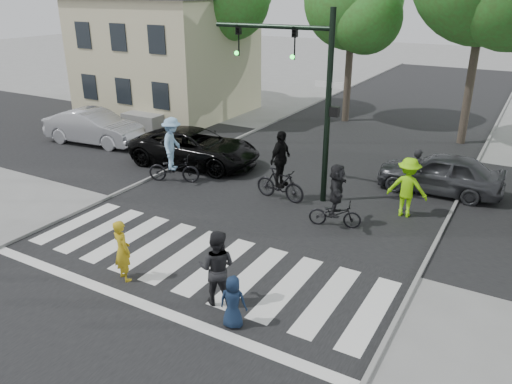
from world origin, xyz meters
TOP-DOWN VIEW (x-y plane):
  - ground at (0.00, 0.00)m, footprint 120.00×120.00m
  - road_stem at (0.00, 5.00)m, footprint 10.00×70.00m
  - road_cross at (0.00, 8.00)m, footprint 70.00×10.00m
  - curb_left at (-5.05, 5.00)m, footprint 0.10×70.00m
  - curb_right at (5.05, 5.00)m, footprint 0.10×70.00m
  - crosswalk at (0.00, 0.66)m, footprint 10.00×3.85m
  - traffic_signal at (0.35, 6.20)m, footprint 4.45×0.29m
  - bg_tree_2 at (-1.76, 16.62)m, footprint 5.04×4.80m
  - house at (-11.49, 13.98)m, footprint 8.40×8.10m
  - pedestrian_woman at (-1.05, -0.60)m, footprint 0.65×0.53m
  - pedestrian_child at (2.17, -0.83)m, footprint 0.64×0.50m
  - pedestrian_adult at (1.41, -0.28)m, footprint 1.02×0.90m
  - cyclist_left at (-4.15, 5.17)m, footprint 1.97×1.38m
  - cyclist_mid at (-0.09, 5.59)m, footprint 1.81×1.11m
  - cyclist_right at (2.23, 4.61)m, footprint 1.60×1.48m
  - car_suv at (-4.59, 7.08)m, footprint 5.34×2.91m
  - car_silver at (-10.28, 7.23)m, footprint 4.74×2.12m
  - car_grey at (4.30, 8.88)m, footprint 4.13×1.75m
  - bystander_hivis at (3.82, 6.38)m, footprint 1.24×0.76m
  - bystander_dark at (3.61, 8.44)m, footprint 0.68×0.62m

SIDE VIEW (x-z plane):
  - ground at x=0.00m, z-range 0.00..0.00m
  - road_stem at x=0.00m, z-range 0.00..0.01m
  - road_cross at x=0.00m, z-range 0.00..0.01m
  - crosswalk at x=0.00m, z-range 0.00..0.01m
  - curb_left at x=-5.05m, z-range 0.00..0.10m
  - curb_right at x=5.05m, z-range 0.00..0.10m
  - pedestrian_child at x=2.17m, z-range 0.00..1.16m
  - car_grey at x=4.30m, z-range 0.00..1.39m
  - car_suv at x=-4.59m, z-range 0.00..1.42m
  - car_silver at x=-10.28m, z-range 0.00..1.51m
  - pedestrian_woman at x=-1.05m, z-range 0.00..1.54m
  - bystander_dark at x=3.61m, z-range 0.00..1.55m
  - cyclist_right at x=2.23m, z-range -0.10..1.82m
  - pedestrian_adult at x=1.41m, z-range 0.00..1.75m
  - bystander_hivis at x=3.82m, z-range 0.00..1.85m
  - cyclist_mid at x=-0.09m, z-range -0.21..2.12m
  - cyclist_left at x=-4.15m, z-range -0.16..2.20m
  - house at x=-11.49m, z-range -0.61..8.21m
  - traffic_signal at x=0.35m, z-range 0.90..6.90m
  - bg_tree_2 at x=-1.76m, z-range 1.58..9.98m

